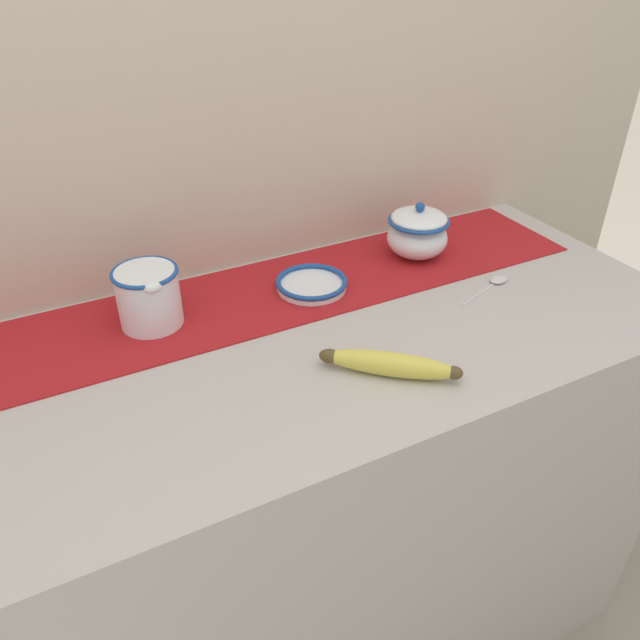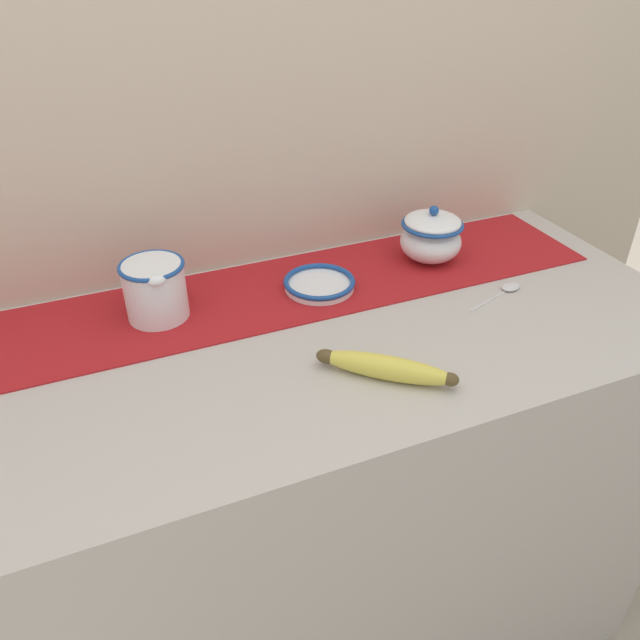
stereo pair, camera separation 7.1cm
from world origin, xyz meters
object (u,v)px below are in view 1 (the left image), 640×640
object	(u,v)px
spoon	(497,281)
small_dish	(312,284)
banana	(390,364)
sugar_bowl	(418,233)
cream_pitcher	(148,295)

from	to	relation	value
spoon	small_dish	bearing A→B (deg)	138.53
banana	sugar_bowl	bearing A→B (deg)	49.47
sugar_bowl	spoon	xyz separation A→B (m)	(0.08, -0.17, -0.05)
cream_pitcher	sugar_bowl	xyz separation A→B (m)	(0.57, -0.00, -0.00)
cream_pitcher	sugar_bowl	world-z (taller)	sugar_bowl
small_dish	spoon	size ratio (longest dim) A/B	0.96
small_dish	banana	bearing A→B (deg)	-92.06
cream_pitcher	sugar_bowl	distance (m)	0.57
cream_pitcher	banana	distance (m)	0.44
small_dish	cream_pitcher	bearing A→B (deg)	175.79
cream_pitcher	spoon	distance (m)	0.68
small_dish	spoon	xyz separation A→B (m)	(0.34, -0.15, -0.01)
small_dish	banana	distance (m)	0.30
cream_pitcher	sugar_bowl	bearing A→B (deg)	-0.11
sugar_bowl	banana	world-z (taller)	sugar_bowl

